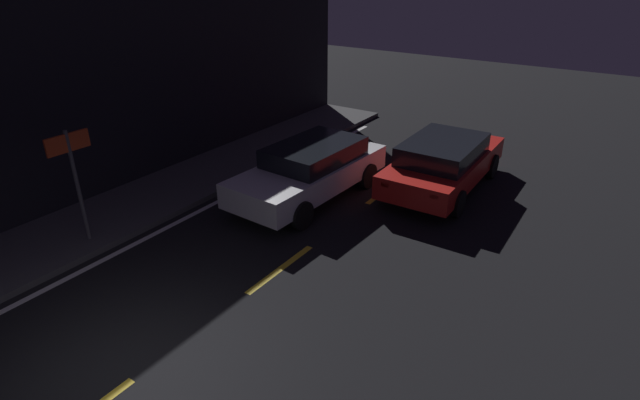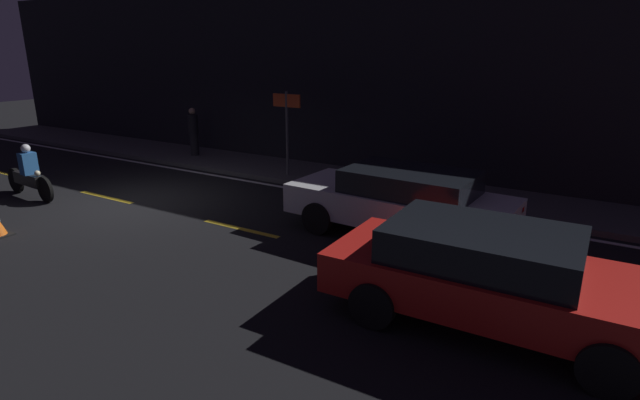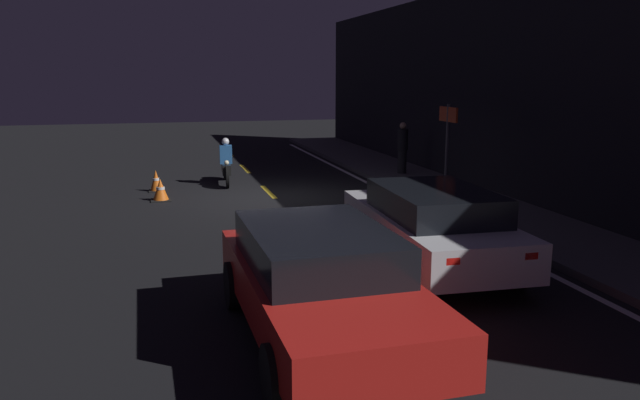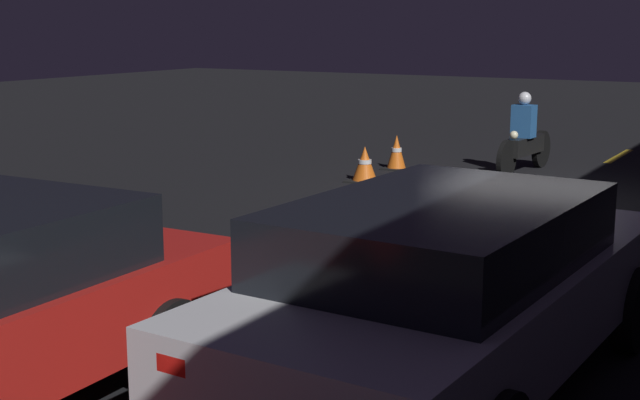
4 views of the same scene
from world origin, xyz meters
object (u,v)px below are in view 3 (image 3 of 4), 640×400
object	(u,v)px
traffic_cone_near	(156,181)
pedestrian	(402,148)
traffic_cone_mid	(161,190)
motorcycle	(226,165)
sedan_white	(430,223)
shop_sign	(448,133)
taxi_red	(321,280)

from	to	relation	value
traffic_cone_near	pedestrian	distance (m)	7.69
traffic_cone_mid	motorcycle	bearing A→B (deg)	137.50
sedan_white	shop_sign	bearing A→B (deg)	-26.60
taxi_red	motorcycle	xyz separation A→B (m)	(-11.59, 0.17, -0.19)
traffic_cone_near	sedan_white	bearing A→B (deg)	27.80
sedan_white	shop_sign	world-z (taller)	shop_sign
traffic_cone_near	shop_sign	bearing A→B (deg)	61.11
pedestrian	taxi_red	bearing A→B (deg)	-26.92
pedestrian	shop_sign	world-z (taller)	shop_sign
traffic_cone_near	shop_sign	distance (m)	8.16
taxi_red	pedestrian	distance (m)	12.71
taxi_red	traffic_cone_near	xyz separation A→B (m)	(-10.84, -1.89, -0.46)
taxi_red	traffic_cone_mid	xyz separation A→B (m)	(-9.45, -1.79, -0.47)
motorcycle	traffic_cone_near	size ratio (longest dim) A/B	3.62
taxi_red	sedan_white	bearing A→B (deg)	131.72
traffic_cone_near	shop_sign	xyz separation A→B (m)	(3.87, 7.02, 1.53)
sedan_white	pedestrian	bearing A→B (deg)	-17.07
taxi_red	shop_sign	world-z (taller)	shop_sign
traffic_cone_near	traffic_cone_mid	world-z (taller)	traffic_cone_near
taxi_red	traffic_cone_near	world-z (taller)	taxi_red
taxi_red	shop_sign	bearing A→B (deg)	142.65
motorcycle	traffic_cone_mid	distance (m)	2.92
motorcycle	traffic_cone_near	bearing A→B (deg)	-65.88
taxi_red	motorcycle	bearing A→B (deg)	178.15
pedestrian	motorcycle	bearing A→B (deg)	-92.62
taxi_red	shop_sign	size ratio (longest dim) A/B	1.91
shop_sign	traffic_cone_mid	bearing A→B (deg)	-109.70
traffic_cone_mid	shop_sign	world-z (taller)	shop_sign
sedan_white	traffic_cone_near	bearing A→B (deg)	30.30
motorcycle	traffic_cone_mid	bearing A→B (deg)	-38.25
taxi_red	traffic_cone_mid	world-z (taller)	taxi_red
traffic_cone_near	pedestrian	bearing A→B (deg)	93.66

